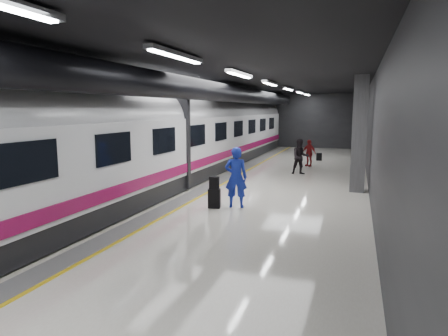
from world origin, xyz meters
The scene contains 9 objects.
ground centered at (0.00, 0.00, 0.00)m, with size 40.00×40.00×0.00m, color white.
platform_hall centered at (-0.29, 0.96, 3.54)m, with size 10.02×40.02×4.51m.
train centered at (-3.25, 0.00, 2.07)m, with size 3.05×38.00×4.05m.
traveler_main centered at (0.77, -1.95, 1.00)m, with size 0.73×0.48×2.00m, color #1B2ACB.
suitcase_main centered at (0.13, -2.29, 0.32)m, with size 0.39×0.25×0.64m, color black.
shoulder_bag centered at (0.14, -2.31, 0.84)m, with size 0.31×0.16×0.41m, color black.
traveler_far_a centered at (1.85, 5.51, 0.88)m, with size 0.86×0.67×1.76m, color black.
traveler_far_b centered at (1.92, 8.59, 0.76)m, with size 0.89×0.37×1.52m, color maroon.
suitcase_far centered at (2.25, 11.40, 0.24)m, with size 0.32×0.21×0.48m, color black.
Camera 1 is at (4.46, -14.29, 3.20)m, focal length 32.00 mm.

